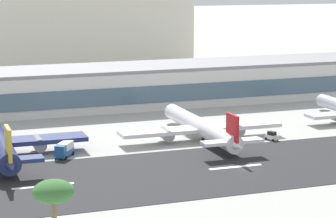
# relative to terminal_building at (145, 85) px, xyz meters

# --- Properties ---
(ground_plane) EXTENTS (1400.00, 1400.00, 0.00)m
(ground_plane) POSITION_rel_terminal_building_xyz_m (-3.20, -78.12, -6.18)
(ground_plane) COLOR #A8A8A3
(runway_strip) EXTENTS (800.00, 35.64, 0.08)m
(runway_strip) POSITION_rel_terminal_building_xyz_m (-3.20, -76.17, -6.14)
(runway_strip) COLOR #262628
(runway_strip) RESTS_ON ground_plane
(runway_centreline_dash_3) EXTENTS (12.00, 1.20, 0.01)m
(runway_centreline_dash_3) POSITION_rel_terminal_building_xyz_m (-45.14, -76.17, -6.09)
(runway_centreline_dash_3) COLOR white
(runway_centreline_dash_3) RESTS_ON runway_strip
(runway_centreline_dash_4) EXTENTS (12.00, 1.20, 0.01)m
(runway_centreline_dash_4) POSITION_rel_terminal_building_xyz_m (-4.39, -76.17, -6.09)
(runway_centreline_dash_4) COLOR white
(runway_centreline_dash_4) RESTS_ON runway_strip
(terminal_building) EXTENTS (166.75, 24.24, 12.35)m
(terminal_building) POSITION_rel_terminal_building_xyz_m (0.00, 0.00, 0.00)
(terminal_building) COLOR silver
(terminal_building) RESTS_ON ground_plane
(distant_hotel_block) EXTENTS (120.09, 39.56, 37.96)m
(distant_hotel_block) POSITION_rel_terminal_building_xyz_m (-15.38, 90.98, 12.80)
(distant_hotel_block) COLOR beige
(distant_hotel_block) RESTS_ON ground_plane
(airliner_red_tail_gate_1) EXTENTS (41.38, 46.98, 9.81)m
(airliner_red_tail_gate_1) POSITION_rel_terminal_building_xyz_m (-1.67, -51.35, -3.06)
(airliner_red_tail_gate_1) COLOR white
(airliner_red_tail_gate_1) RESTS_ON ground_plane
(service_baggage_tug_0) EXTENTS (2.80, 3.57, 2.20)m
(service_baggage_tug_0) POSITION_rel_terminal_building_xyz_m (14.50, -56.65, -5.13)
(service_baggage_tug_0) COLOR white
(service_baggage_tug_0) RESTS_ON ground_plane
(service_box_truck_2) EXTENTS (5.33, 6.32, 3.25)m
(service_box_truck_2) POSITION_rel_terminal_building_xyz_m (-36.82, -55.72, -4.39)
(service_box_truck_2) COLOR #23569E
(service_box_truck_2) RESTS_ON ground_plane
(palm_tree_1) EXTENTS (5.31, 5.31, 14.91)m
(palm_tree_1) POSITION_rel_terminal_building_xyz_m (-51.44, -122.60, 6.80)
(palm_tree_1) COLOR brown
(palm_tree_1) RESTS_ON ground_plane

